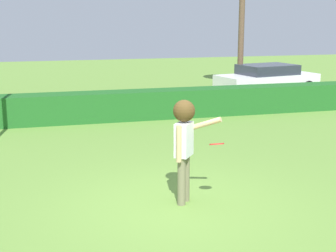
{
  "coord_description": "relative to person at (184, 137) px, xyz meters",
  "views": [
    {
      "loc": [
        -2.28,
        -7.63,
        3.15
      ],
      "look_at": [
        0.15,
        1.12,
        1.15
      ],
      "focal_mm": 53.1,
      "sensor_mm": 36.0,
      "label": 1
    }
  ],
  "objects": [
    {
      "name": "hedge_row",
      "position": [
        -0.16,
        7.36,
        -0.74
      ],
      "size": [
        25.12,
        0.9,
        0.89
      ],
      "primitive_type": "cube",
      "color": "#1E5A1F",
      "rests_on": "ground"
    },
    {
      "name": "person",
      "position": [
        0.0,
        0.0,
        0.0
      ],
      "size": [
        0.84,
        0.47,
        1.81
      ],
      "color": "#706D4F",
      "rests_on": "ground"
    },
    {
      "name": "frisbee",
      "position": [
        0.44,
        -0.36,
        -0.07
      ],
      "size": [
        0.24,
        0.24,
        0.09
      ],
      "color": "red"
    },
    {
      "name": "ground_plane",
      "position": [
        -0.16,
        -0.12,
        -1.18
      ],
      "size": [
        60.0,
        60.0,
        0.0
      ],
      "primitive_type": "plane",
      "color": "olive"
    },
    {
      "name": "parked_car_white",
      "position": [
        6.93,
        10.75,
        -0.49
      ],
      "size": [
        4.45,
        2.49,
        1.25
      ],
      "color": "white",
      "rests_on": "ground"
    }
  ]
}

